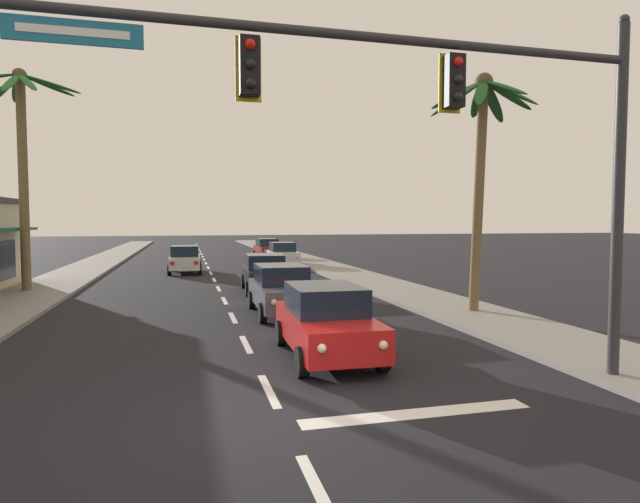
{
  "coord_description": "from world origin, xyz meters",
  "views": [
    {
      "loc": [
        -1.48,
        -8.46,
        3.19
      ],
      "look_at": [
        2.75,
        8.0,
        2.2
      ],
      "focal_mm": 29.49,
      "sensor_mm": 36.0,
      "label": 1
    }
  ],
  "objects_px": {
    "traffic_signal_mast": "(461,117)",
    "sedan_parked_nearest_kerb": "(283,254)",
    "sedan_lead_at_stop_bar": "(326,321)",
    "palm_left_second": "(22,140)",
    "sedan_fifth_in_queue": "(265,273)",
    "sedan_oncoming_far": "(185,259)",
    "palm_right_second": "(481,137)",
    "sedan_third_in_queue": "(281,289)",
    "sedan_parked_mid_kerb": "(267,248)"
  },
  "relations": [
    {
      "from": "sedan_third_in_queue",
      "to": "sedan_oncoming_far",
      "type": "distance_m",
      "value": 15.81
    },
    {
      "from": "sedan_lead_at_stop_bar",
      "to": "palm_left_second",
      "type": "distance_m",
      "value": 18.03
    },
    {
      "from": "sedan_third_in_queue",
      "to": "sedan_parked_nearest_kerb",
      "type": "xyz_separation_m",
      "value": [
        3.51,
        19.02,
        0.0
      ]
    },
    {
      "from": "sedan_lead_at_stop_bar",
      "to": "sedan_parked_nearest_kerb",
      "type": "bearing_deg",
      "value": 81.98
    },
    {
      "from": "sedan_lead_at_stop_bar",
      "to": "sedan_parked_mid_kerb",
      "type": "relative_size",
      "value": 1.0
    },
    {
      "from": "sedan_fifth_in_queue",
      "to": "palm_left_second",
      "type": "xyz_separation_m",
      "value": [
        -10.28,
        2.07,
        5.85
      ]
    },
    {
      "from": "sedan_lead_at_stop_bar",
      "to": "sedan_oncoming_far",
      "type": "height_order",
      "value": "same"
    },
    {
      "from": "sedan_parked_mid_kerb",
      "to": "palm_right_second",
      "type": "relative_size",
      "value": 0.55
    },
    {
      "from": "sedan_third_in_queue",
      "to": "palm_right_second",
      "type": "bearing_deg",
      "value": -14.36
    },
    {
      "from": "traffic_signal_mast",
      "to": "sedan_parked_nearest_kerb",
      "type": "bearing_deg",
      "value": 86.2
    },
    {
      "from": "sedan_third_in_queue",
      "to": "sedan_fifth_in_queue",
      "type": "distance_m",
      "value": 5.88
    },
    {
      "from": "palm_right_second",
      "to": "sedan_fifth_in_queue",
      "type": "bearing_deg",
      "value": 129.64
    },
    {
      "from": "palm_left_second",
      "to": "sedan_lead_at_stop_bar",
      "type": "bearing_deg",
      "value": -54.15
    },
    {
      "from": "sedan_fifth_in_queue",
      "to": "sedan_oncoming_far",
      "type": "bearing_deg",
      "value": 110.0
    },
    {
      "from": "sedan_fifth_in_queue",
      "to": "palm_right_second",
      "type": "height_order",
      "value": "palm_right_second"
    },
    {
      "from": "sedan_oncoming_far",
      "to": "sedan_lead_at_stop_bar",
      "type": "bearing_deg",
      "value": -81.47
    },
    {
      "from": "traffic_signal_mast",
      "to": "sedan_parked_nearest_kerb",
      "type": "distance_m",
      "value": 28.47
    },
    {
      "from": "sedan_parked_mid_kerb",
      "to": "sedan_oncoming_far",
      "type": "bearing_deg",
      "value": -120.69
    },
    {
      "from": "palm_left_second",
      "to": "sedan_fifth_in_queue",
      "type": "bearing_deg",
      "value": -11.38
    },
    {
      "from": "traffic_signal_mast",
      "to": "sedan_parked_nearest_kerb",
      "type": "height_order",
      "value": "traffic_signal_mast"
    },
    {
      "from": "traffic_signal_mast",
      "to": "palm_left_second",
      "type": "height_order",
      "value": "palm_left_second"
    },
    {
      "from": "palm_right_second",
      "to": "palm_left_second",
      "type": "bearing_deg",
      "value": 149.81
    },
    {
      "from": "traffic_signal_mast",
      "to": "sedan_fifth_in_queue",
      "type": "bearing_deg",
      "value": 95.14
    },
    {
      "from": "traffic_signal_mast",
      "to": "palm_left_second",
      "type": "distance_m",
      "value": 20.68
    },
    {
      "from": "traffic_signal_mast",
      "to": "sedan_third_in_queue",
      "type": "distance_m",
      "value": 10.13
    },
    {
      "from": "sedan_oncoming_far",
      "to": "traffic_signal_mast",
      "type": "bearing_deg",
      "value": -78.85
    },
    {
      "from": "sedan_parked_mid_kerb",
      "to": "palm_right_second",
      "type": "distance_m",
      "value": 29.26
    },
    {
      "from": "sedan_oncoming_far",
      "to": "palm_right_second",
      "type": "distance_m",
      "value": 20.4
    },
    {
      "from": "palm_right_second",
      "to": "sedan_parked_nearest_kerb",
      "type": "bearing_deg",
      "value": 98.37
    },
    {
      "from": "sedan_third_in_queue",
      "to": "sedan_oncoming_far",
      "type": "xyz_separation_m",
      "value": [
        -3.2,
        15.48,
        0.0
      ]
    },
    {
      "from": "sedan_lead_at_stop_bar",
      "to": "sedan_parked_mid_kerb",
      "type": "height_order",
      "value": "same"
    },
    {
      "from": "sedan_parked_nearest_kerb",
      "to": "traffic_signal_mast",
      "type": "bearing_deg",
      "value": -93.8
    },
    {
      "from": "sedan_parked_mid_kerb",
      "to": "palm_left_second",
      "type": "height_order",
      "value": "palm_left_second"
    },
    {
      "from": "sedan_fifth_in_queue",
      "to": "sedan_third_in_queue",
      "type": "bearing_deg",
      "value": -92.88
    },
    {
      "from": "sedan_fifth_in_queue",
      "to": "sedan_oncoming_far",
      "type": "height_order",
      "value": "same"
    },
    {
      "from": "sedan_oncoming_far",
      "to": "sedan_parked_mid_kerb",
      "type": "height_order",
      "value": "same"
    },
    {
      "from": "sedan_fifth_in_queue",
      "to": "palm_right_second",
      "type": "distance_m",
      "value": 11.09
    },
    {
      "from": "traffic_signal_mast",
      "to": "sedan_parked_nearest_kerb",
      "type": "xyz_separation_m",
      "value": [
        1.87,
        28.1,
        -4.19
      ]
    },
    {
      "from": "sedan_lead_at_stop_bar",
      "to": "sedan_third_in_queue",
      "type": "relative_size",
      "value": 1.01
    },
    {
      "from": "traffic_signal_mast",
      "to": "palm_right_second",
      "type": "distance_m",
      "value": 8.94
    },
    {
      "from": "sedan_fifth_in_queue",
      "to": "palm_left_second",
      "type": "relative_size",
      "value": 0.46
    },
    {
      "from": "sedan_third_in_queue",
      "to": "sedan_oncoming_far",
      "type": "relative_size",
      "value": 0.99
    },
    {
      "from": "sedan_third_in_queue",
      "to": "palm_left_second",
      "type": "xyz_separation_m",
      "value": [
        -9.99,
        7.95,
        5.85
      ]
    },
    {
      "from": "sedan_lead_at_stop_bar",
      "to": "palm_left_second",
      "type": "relative_size",
      "value": 0.46
    },
    {
      "from": "sedan_lead_at_stop_bar",
      "to": "sedan_parked_nearest_kerb",
      "type": "relative_size",
      "value": 1.0
    },
    {
      "from": "sedan_fifth_in_queue",
      "to": "sedan_parked_nearest_kerb",
      "type": "relative_size",
      "value": 1.01
    },
    {
      "from": "sedan_lead_at_stop_bar",
      "to": "sedan_fifth_in_queue",
      "type": "bearing_deg",
      "value": 88.57
    },
    {
      "from": "sedan_lead_at_stop_bar",
      "to": "sedan_oncoming_far",
      "type": "bearing_deg",
      "value": 98.53
    },
    {
      "from": "sedan_fifth_in_queue",
      "to": "sedan_parked_mid_kerb",
      "type": "height_order",
      "value": "same"
    },
    {
      "from": "sedan_oncoming_far",
      "to": "sedan_parked_nearest_kerb",
      "type": "xyz_separation_m",
      "value": [
        6.71,
        3.54,
        0.0
      ]
    }
  ]
}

